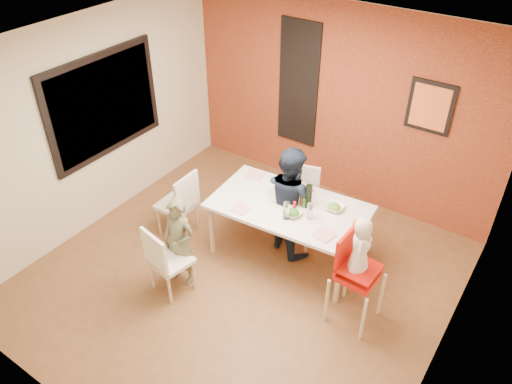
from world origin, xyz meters
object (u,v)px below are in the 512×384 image
Objects in this scene: chair_far at (298,200)px; paper_towel_roll at (275,192)px; chair_near at (164,259)px; child_near at (179,242)px; chair_left at (181,202)px; wine_bottle at (308,196)px; child_far at (290,200)px; high_chair at (354,271)px; toddler at (361,248)px; dining_table at (289,210)px.

chair_far is 0.53m from paper_towel_roll.
child_near is (0.02, 0.24, 0.07)m from chair_near.
chair_far is at bearing 122.00° from chair_left.
wine_bottle reaches higher than chair_far.
child_far is at bearing 170.41° from wine_bottle.
wine_bottle is at bearing -113.87° from chair_near.
chair_far is 4.01× the size of paper_towel_roll.
child_far is 5.72× the size of paper_towel_roll.
chair_left is 1.65m from wine_bottle.
chair_left is 0.86× the size of high_chair.
chair_near is 3.56× the size of paper_towel_roll.
chair_far reaches higher than chair_left.
toddler is 1.35m from paper_towel_roll.
paper_towel_roll is (-1.28, 0.44, -0.10)m from toddler.
high_chair reaches higher than paper_towel_roll.
toddler reaches higher than high_chair.
paper_towel_roll reaches higher than chair_near.
wine_bottle is (0.19, 0.10, 0.22)m from dining_table.
child_near is 2.00m from toddler.
toddler reaches higher than chair_near.
wine_bottle is 1.20× the size of paper_towel_roll.
chair_left is at bearing 45.53° from child_far.
chair_left is 1.39m from child_far.
child_near is at bearing -119.25° from paper_towel_roll.
chair_left is 2.38m from high_chair.
wine_bottle is at bearing -61.38° from chair_far.
toddler reaches higher than paper_towel_roll.
child_far is (1.25, 0.56, 0.20)m from chair_left.
paper_towel_roll is (-1.25, 0.44, 0.23)m from high_chair.
high_chair reaches higher than chair_near.
wine_bottle reaches higher than chair_near.
chair_left is 1.35× the size of toddler.
child_near is 1.24m from paper_towel_roll.
chair_far is at bearing 103.82° from dining_table.
dining_table is 0.16m from child_far.
dining_table is 1.21m from toddler.
toddler is (0.03, -0.00, 0.33)m from high_chair.
paper_towel_roll is at bearing -103.75° from chair_near.
child_far is 4.77× the size of wine_bottle.
child_near is at bearing -126.27° from dining_table.
toddler is at bearing -91.74° from high_chair.
paper_towel_roll reaches higher than chair_left.
child_far is (-1.12, 0.60, 0.06)m from high_chair.
paper_towel_roll is (0.59, 1.05, 0.31)m from child_near.
child_near is at bearing -82.41° from chair_near.
toddler is (2.41, -0.03, 0.46)m from chair_left.
chair_near is 1.29× the size of toddler.
high_chair is 0.95× the size of child_near.
wine_bottle is (1.52, 0.52, 0.39)m from chair_left.
dining_table is 1.15m from high_chair.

